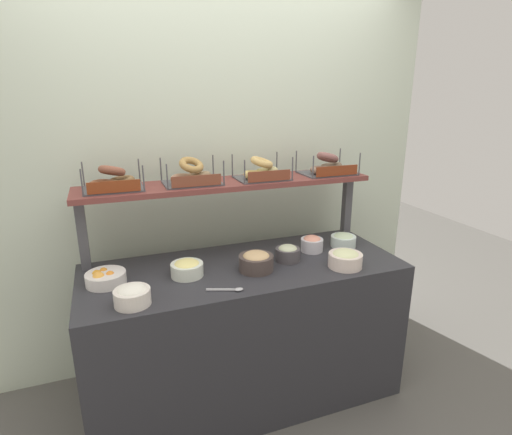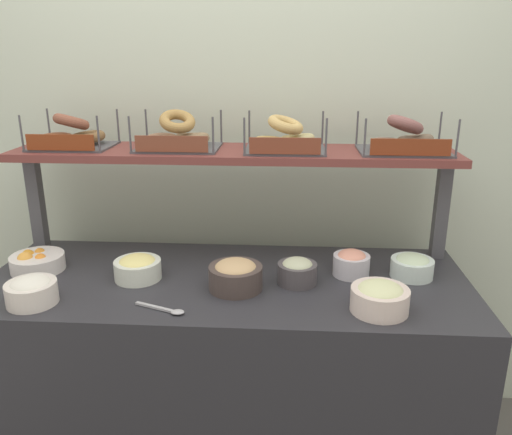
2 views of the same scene
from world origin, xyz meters
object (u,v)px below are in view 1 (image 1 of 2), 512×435
bowl_cream_cheese (132,295)px  bowl_scallion_spread (343,240)px  bowl_lox_spread (312,243)px  bagel_basket_plain (262,171)px  bowl_potato_salad (345,259)px  bagel_basket_poppy (327,167)px  bagel_basket_everything (192,175)px  bowl_tuna_salad (288,253)px  bagel_basket_cinnamon_raisin (113,181)px  bowl_fruit_salad (105,278)px  serving_spoon_near_plate (231,289)px  bowl_hummus (256,261)px  bowl_egg_salad (187,268)px

bowl_cream_cheese → bowl_scallion_spread: bearing=12.9°
bowl_cream_cheese → bowl_lox_spread: bearing=15.5°
bagel_basket_plain → bowl_potato_salad: bearing=-55.8°
bowl_lox_spread → bagel_basket_poppy: size_ratio=0.40×
bagel_basket_everything → bowl_cream_cheese: bearing=-128.6°
bagel_basket_everything → bagel_basket_poppy: bagel_basket_everything is taller
bowl_scallion_spread → bowl_potato_salad: bearing=-120.4°
bowl_tuna_salad → bagel_basket_cinnamon_raisin: 1.04m
bagel_basket_everything → bowl_lox_spread: bearing=-16.7°
bagel_basket_everything → bowl_fruit_salad: bearing=-155.2°
bagel_basket_everything → bagel_basket_plain: bearing=-1.9°
bowl_tuna_salad → bagel_basket_everything: bagel_basket_everything is taller
bowl_potato_salad → serving_spoon_near_plate: (-0.68, -0.05, -0.04)m
bowl_cream_cheese → bowl_tuna_salad: 0.90m
serving_spoon_near_plate → bagel_basket_plain: bagel_basket_plain is taller
bowl_potato_salad → serving_spoon_near_plate: size_ratio=1.08×
bowl_scallion_spread → bowl_hummus: (-0.64, -0.14, 0.01)m
bowl_lox_spread → bagel_basket_plain: bagel_basket_plain is taller
bowl_fruit_salad → bowl_cream_cheese: bearing=-67.0°
bowl_hummus → bowl_tuna_salad: (0.22, 0.06, -0.01)m
bagel_basket_plain → bagel_basket_poppy: (0.45, 0.00, 0.00)m
bowl_scallion_spread → bagel_basket_poppy: size_ratio=0.47×
bowl_egg_salad → serving_spoon_near_plate: bearing=-56.2°
bagel_basket_everything → bowl_tuna_salad: bearing=-31.2°
bowl_fruit_salad → bowl_hummus: bearing=-8.1°
bowl_hummus → bagel_basket_poppy: size_ratio=0.56×
bowl_lox_spread → bagel_basket_poppy: (0.19, 0.19, 0.43)m
bagel_basket_cinnamon_raisin → bowl_hummus: bearing=-27.2°
bagel_basket_plain → bowl_fruit_salad: bearing=-166.6°
bowl_potato_salad → bowl_hummus: size_ratio=0.99×
serving_spoon_near_plate → bowl_fruit_salad: bearing=152.7°
bowl_egg_salad → bagel_basket_cinnamon_raisin: 0.61m
bowl_cream_cheese → bowl_hummus: size_ratio=0.88×
bowl_egg_salad → bowl_tuna_salad: bearing=-0.1°
bagel_basket_poppy → bagel_basket_everything: bearing=179.2°
bagel_basket_poppy → bowl_lox_spread: bearing=-135.1°
bowl_cream_cheese → bowl_fruit_salad: bearing=113.0°
bagel_basket_cinnamon_raisin → bowl_scallion_spread: bearing=-8.9°
bowl_scallion_spread → bowl_hummus: bowl_hummus is taller
bowl_lox_spread → bagel_basket_everything: size_ratio=0.42×
bagel_basket_cinnamon_raisin → bowl_tuna_salad: bearing=-18.0°
serving_spoon_near_plate → bowl_scallion_spread: bearing=21.3°
bagel_basket_cinnamon_raisin → bagel_basket_plain: (0.85, -0.02, 0.00)m
bowl_cream_cheese → bowl_potato_salad: bearing=1.1°
bowl_hummus → bagel_basket_poppy: 0.82m
bowl_scallion_spread → bowl_lox_spread: (-0.22, -0.00, 0.01)m
bowl_tuna_salad → bagel_basket_cinnamon_raisin: (-0.90, 0.29, 0.43)m
bowl_fruit_salad → bagel_basket_poppy: bagel_basket_poppy is taller
bowl_scallion_spread → bagel_basket_cinnamon_raisin: 1.41m
bowl_scallion_spread → serving_spoon_near_plate: size_ratio=0.90×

